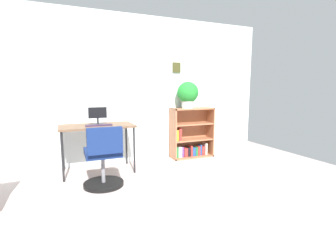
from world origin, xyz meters
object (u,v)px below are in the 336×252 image
(keyboard, at_px, (99,125))
(desk, at_px, (97,129))
(potted_plant_on_shelf, at_px, (188,94))
(bookshelf_low, at_px, (190,135))
(office_chair, at_px, (104,161))
(monitor, at_px, (98,116))

(keyboard, bearing_deg, desk, 98.98)
(desk, relative_size, keyboard, 2.87)
(desk, distance_m, potted_plant_on_shelf, 1.72)
(keyboard, height_order, bookshelf_low, bookshelf_low)
(bookshelf_low, bearing_deg, office_chair, -152.03)
(potted_plant_on_shelf, bearing_deg, office_chair, -152.24)
(monitor, xyz_separation_m, potted_plant_on_shelf, (1.61, 0.16, 0.32))
(monitor, bearing_deg, bookshelf_low, 7.21)
(desk, relative_size, monitor, 4.00)
(office_chair, bearing_deg, bookshelf_low, 27.97)
(monitor, bearing_deg, desk, -118.50)
(desk, bearing_deg, monitor, 61.50)
(office_chair, distance_m, bookshelf_low, 1.97)
(monitor, relative_size, keyboard, 0.72)
(desk, xyz_separation_m, potted_plant_on_shelf, (1.63, 0.20, 0.51))
(monitor, height_order, bookshelf_low, monitor)
(keyboard, xyz_separation_m, potted_plant_on_shelf, (1.62, 0.29, 0.45))
(desk, distance_m, bookshelf_low, 1.76)
(desk, relative_size, bookshelf_low, 1.17)
(keyboard, distance_m, office_chair, 0.69)
(desk, height_order, keyboard, keyboard)
(keyboard, xyz_separation_m, bookshelf_low, (1.71, 0.35, -0.34))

